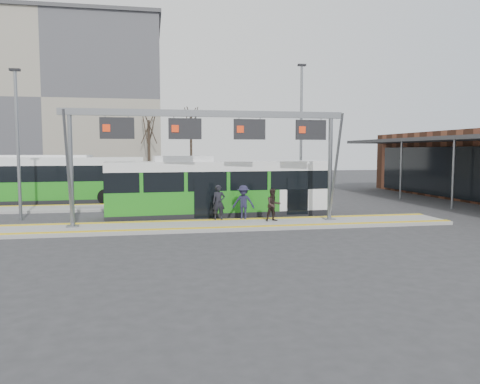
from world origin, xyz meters
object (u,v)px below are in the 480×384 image
(passenger_a, at_px, (219,203))
(gantry, at_px, (210,133))
(passenger_c, at_px, (243,202))
(hero_bus, at_px, (219,189))
(passenger_b, at_px, (273,205))

(passenger_a, bearing_deg, gantry, -121.98)
(passenger_a, bearing_deg, passenger_c, -1.67)
(gantry, relative_size, passenger_c, 7.77)
(gantry, height_order, passenger_a, gantry)
(hero_bus, relative_size, passenger_c, 7.14)
(passenger_c, bearing_deg, passenger_b, -13.76)
(passenger_c, bearing_deg, gantry, -135.98)
(passenger_a, bearing_deg, hero_bus, 79.76)
(gantry, xyz_separation_m, passenger_a, (0.49, 0.85, -3.30))
(passenger_a, xyz_separation_m, passenger_b, (2.52, -0.80, -0.08))
(passenger_a, bearing_deg, passenger_b, -19.24)
(passenger_b, relative_size, passenger_c, 0.93)
(passenger_a, relative_size, passenger_c, 1.02)
(passenger_b, bearing_deg, gantry, 170.53)
(passenger_b, distance_m, passenger_c, 1.53)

